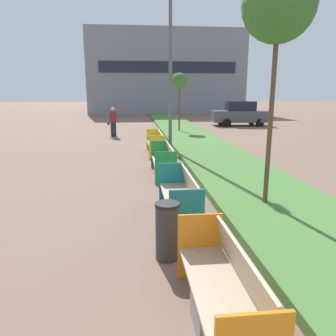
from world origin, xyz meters
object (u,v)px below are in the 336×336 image
street_lamp_post (170,46)px  pedestrian_walking (113,122)px  bench_yellow_frame (156,145)px  sapling_tree_near (279,7)px  bench_green_frame (164,164)px  bench_teal_frame (180,201)px  litter_bin (167,231)px  sapling_tree_far (179,82)px  parked_car_distant (240,114)px  bench_orange_frame (222,297)px

street_lamp_post → pedestrian_walking: bearing=115.3°
bench_yellow_frame → sapling_tree_near: bearing=-74.2°
bench_green_frame → pedestrian_walking: 9.65m
pedestrian_walking → bench_teal_frame: bearing=-80.8°
litter_bin → sapling_tree_far: size_ratio=0.25×
bench_green_frame → parked_car_distant: 16.44m
bench_orange_frame → sapling_tree_far: sapling_tree_far is taller
bench_yellow_frame → parked_car_distant: 13.32m
bench_yellow_frame → parked_car_distant: size_ratio=0.55×
litter_bin → bench_orange_frame: bearing=-74.8°
litter_bin → street_lamp_post: street_lamp_post is taller
sapling_tree_near → sapling_tree_far: sapling_tree_near is taller
bench_teal_frame → bench_green_frame: (-0.00, 3.60, -0.00)m
bench_orange_frame → litter_bin: bench_orange_frame is taller
bench_green_frame → parked_car_distant: size_ratio=0.48×
bench_orange_frame → bench_teal_frame: same height
sapling_tree_far → street_lamp_post: bearing=-101.0°
bench_green_frame → sapling_tree_near: bearing=-59.4°
sapling_tree_near → parked_car_distant: bearing=73.6°
bench_orange_frame → street_lamp_post: (0.61, 10.53, 3.97)m
sapling_tree_far → parked_car_distant: 7.12m
litter_bin → sapling_tree_near: (2.38, 1.95, 3.71)m
sapling_tree_far → bench_yellow_frame: bearing=-105.5°
bench_yellow_frame → pedestrian_walking: bearing=109.8°
bench_teal_frame → pedestrian_walking: bearing=99.2°
bench_green_frame → sapling_tree_far: size_ratio=0.57×
street_lamp_post → pedestrian_walking: size_ratio=4.66×
pedestrian_walking → street_lamp_post: bearing=-64.7°
sapling_tree_far → bench_green_frame: bearing=-100.4°
sapling_tree_near → bench_teal_frame: bearing=-171.1°
sapling_tree_near → sapling_tree_far: (0.00, 13.84, -1.00)m
street_lamp_post → sapling_tree_far: (1.33, 6.86, -1.17)m
sapling_tree_near → sapling_tree_far: bearing=90.0°
bench_teal_frame → litter_bin: 1.70m
litter_bin → sapling_tree_near: size_ratio=0.19×
bench_yellow_frame → sapling_tree_far: sapling_tree_far is taller
bench_teal_frame → parked_car_distant: (7.24, 18.34, 0.54)m
bench_green_frame → street_lamp_post: 5.46m
bench_teal_frame → sapling_tree_near: bearing=8.9°
street_lamp_post → parked_car_distant: size_ratio=1.82×
bench_orange_frame → litter_bin: size_ratio=2.29×
litter_bin → sapling_tree_far: sapling_tree_far is taller
sapling_tree_near → street_lamp_post: bearing=100.8°
bench_green_frame → sapling_tree_far: (1.94, 10.55, 2.80)m
sapling_tree_near → sapling_tree_far: 13.88m
street_lamp_post → sapling_tree_near: 7.11m
bench_teal_frame → pedestrian_walking: pedestrian_walking is taller
bench_green_frame → street_lamp_post: street_lamp_post is taller
bench_green_frame → pedestrian_walking: pedestrian_walking is taller
sapling_tree_near → pedestrian_walking: size_ratio=2.90×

